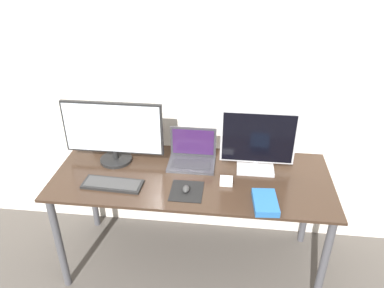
% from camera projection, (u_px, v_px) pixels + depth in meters
% --- Properties ---
extents(wall_back, '(7.00, 0.05, 2.50)m').
position_uv_depth(wall_back, '(199.00, 76.00, 2.46)').
color(wall_back, silver).
rests_on(wall_back, ground_plane).
extents(desk, '(1.73, 0.70, 0.75)m').
position_uv_depth(desk, '(192.00, 187.00, 2.39)').
color(desk, '#332319').
rests_on(desk, ground_plane).
extents(monitor_left, '(0.64, 0.21, 0.42)m').
position_uv_depth(monitor_left, '(113.00, 132.00, 2.39)').
color(monitor_left, black).
rests_on(monitor_left, desk).
extents(monitor_right, '(0.46, 0.16, 0.41)m').
position_uv_depth(monitor_right, '(258.00, 142.00, 2.31)').
color(monitor_right, '#B2B2B7').
rests_on(monitor_right, desk).
extents(laptop, '(0.30, 0.22, 0.22)m').
position_uv_depth(laptop, '(192.00, 155.00, 2.45)').
color(laptop, '#333338').
rests_on(laptop, desk).
extents(keyboard, '(0.37, 0.15, 0.02)m').
position_uv_depth(keyboard, '(113.00, 184.00, 2.25)').
color(keyboard, black).
rests_on(keyboard, desk).
extents(mousepad, '(0.19, 0.21, 0.00)m').
position_uv_depth(mousepad, '(187.00, 191.00, 2.20)').
color(mousepad, black).
rests_on(mousepad, desk).
extents(mouse, '(0.04, 0.07, 0.03)m').
position_uv_depth(mouse, '(186.00, 189.00, 2.18)').
color(mouse, '#333333').
rests_on(mouse, mousepad).
extents(book, '(0.15, 0.22, 0.04)m').
position_uv_depth(book, '(265.00, 202.00, 2.08)').
color(book, '#235B9E').
rests_on(book, desk).
extents(power_brick, '(0.08, 0.08, 0.03)m').
position_uv_depth(power_brick, '(226.00, 181.00, 2.26)').
color(power_brick, white).
rests_on(power_brick, desk).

